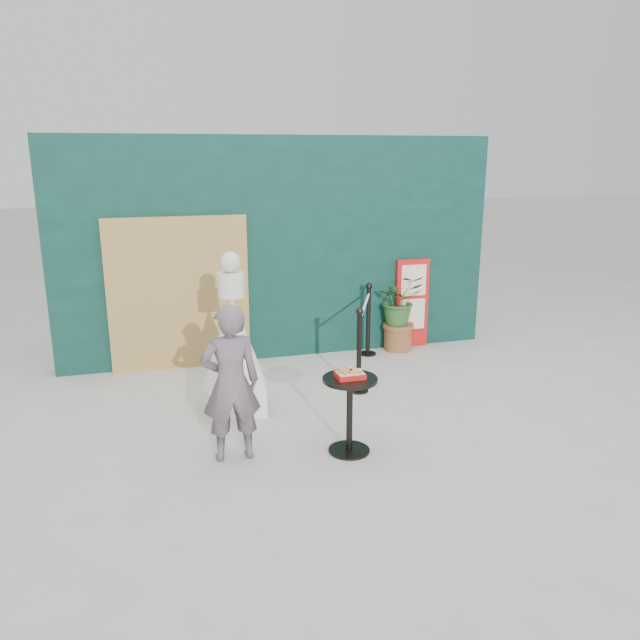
# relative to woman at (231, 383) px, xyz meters

# --- Properties ---
(ground) EXTENTS (60.00, 60.00, 0.00)m
(ground) POSITION_rel_woman_xyz_m (1.14, -0.21, -0.75)
(ground) COLOR #ADAAA5
(ground) RESTS_ON ground
(back_wall) EXTENTS (6.00, 0.30, 3.00)m
(back_wall) POSITION_rel_woman_xyz_m (1.14, 2.94, 0.75)
(back_wall) COLOR black
(back_wall) RESTS_ON ground
(bamboo_fence) EXTENTS (1.80, 0.08, 2.00)m
(bamboo_fence) POSITION_rel_woman_xyz_m (-0.26, 2.73, 0.25)
(bamboo_fence) COLOR tan
(bamboo_fence) RESTS_ON ground
(woman) EXTENTS (0.55, 0.36, 1.49)m
(woman) POSITION_rel_woman_xyz_m (0.00, 0.00, 0.00)
(woman) COLOR #675862
(woman) RESTS_ON ground
(menu_board) EXTENTS (0.50, 0.07, 1.30)m
(menu_board) POSITION_rel_woman_xyz_m (3.04, 2.74, -0.10)
(menu_board) COLOR red
(menu_board) RESTS_ON ground
(statue) EXTENTS (0.69, 0.69, 1.78)m
(statue) POSITION_rel_woman_xyz_m (0.19, 1.09, -0.02)
(statue) COLOR white
(statue) RESTS_ON ground
(cafe_table) EXTENTS (0.52, 0.52, 0.75)m
(cafe_table) POSITION_rel_woman_xyz_m (1.09, -0.18, -0.25)
(cafe_table) COLOR black
(cafe_table) RESTS_ON ground
(food_basket) EXTENTS (0.26, 0.19, 0.11)m
(food_basket) POSITION_rel_woman_xyz_m (1.09, -0.18, 0.04)
(food_basket) COLOR red
(food_basket) RESTS_ON cafe_table
(planter) EXTENTS (0.66, 0.57, 1.12)m
(planter) POSITION_rel_woman_xyz_m (2.79, 2.65, -0.10)
(planter) COLOR brown
(planter) RESTS_ON ground
(stanchion_barrier) EXTENTS (0.84, 1.54, 1.03)m
(stanchion_barrier) POSITION_rel_woman_xyz_m (1.99, 1.91, -0.25)
(stanchion_barrier) COLOR black
(stanchion_barrier) RESTS_ON ground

